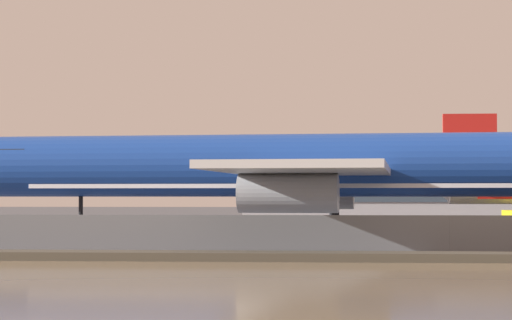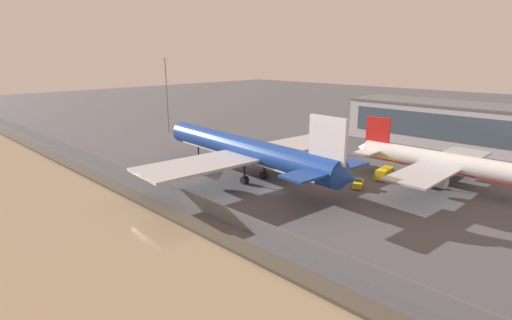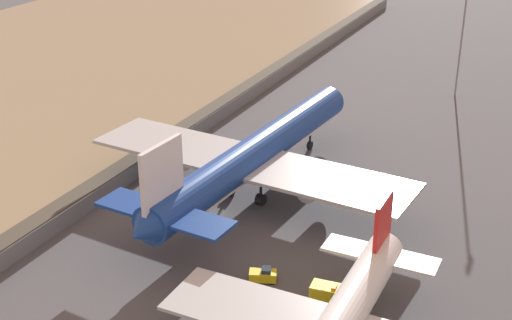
{
  "view_description": "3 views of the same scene",
  "coord_description": "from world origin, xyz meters",
  "px_view_note": "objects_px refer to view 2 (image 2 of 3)",
  "views": [
    {
      "loc": [
        -7.4,
        -78.34,
        3.76
      ],
      "look_at": [
        -13.3,
        1.35,
        6.62
      ],
      "focal_mm": 70.0,
      "sensor_mm": 36.0,
      "label": 1
    },
    {
      "loc": [
        48.82,
        -53.56,
        25.35
      ],
      "look_at": [
        -8.4,
        3.68,
        3.88
      ],
      "focal_mm": 28.0,
      "sensor_mm": 36.0,
      "label": 2
    },
    {
      "loc": [
        74.31,
        42.91,
        47.56
      ],
      "look_at": [
        -9.41,
        2.52,
        5.43
      ],
      "focal_mm": 50.0,
      "sensor_mm": 36.0,
      "label": 3
    }
  ],
  "objects_px": {
    "apron_light_mast_apron_west": "(167,91)",
    "ops_van": "(384,173)",
    "cargo_jet_blue": "(246,151)",
    "baggage_tug": "(358,184)",
    "passenger_jet_white_red": "(449,164)"
  },
  "relations": [
    {
      "from": "apron_light_mast_apron_west",
      "to": "ops_van",
      "type": "bearing_deg",
      "value": 1.62
    },
    {
      "from": "ops_van",
      "to": "apron_light_mast_apron_west",
      "type": "relative_size",
      "value": 0.22
    },
    {
      "from": "ops_van",
      "to": "cargo_jet_blue",
      "type": "bearing_deg",
      "value": -136.49
    },
    {
      "from": "cargo_jet_blue",
      "to": "ops_van",
      "type": "height_order",
      "value": "cargo_jet_blue"
    },
    {
      "from": "apron_light_mast_apron_west",
      "to": "baggage_tug",
      "type": "bearing_deg",
      "value": -5.0
    },
    {
      "from": "cargo_jet_blue",
      "to": "baggage_tug",
      "type": "height_order",
      "value": "cargo_jet_blue"
    },
    {
      "from": "cargo_jet_blue",
      "to": "passenger_jet_white_red",
      "type": "bearing_deg",
      "value": 36.41
    },
    {
      "from": "apron_light_mast_apron_west",
      "to": "passenger_jet_white_red",
      "type": "bearing_deg",
      "value": 3.91
    },
    {
      "from": "baggage_tug",
      "to": "ops_van",
      "type": "bearing_deg",
      "value": 84.81
    },
    {
      "from": "ops_van",
      "to": "apron_light_mast_apron_west",
      "type": "xyz_separation_m",
      "value": [
        -77.66,
        -2.19,
        12.19
      ]
    },
    {
      "from": "cargo_jet_blue",
      "to": "ops_van",
      "type": "bearing_deg",
      "value": 43.51
    },
    {
      "from": "cargo_jet_blue",
      "to": "ops_van",
      "type": "relative_size",
      "value": 10.53
    },
    {
      "from": "baggage_tug",
      "to": "apron_light_mast_apron_west",
      "type": "relative_size",
      "value": 0.15
    },
    {
      "from": "cargo_jet_blue",
      "to": "baggage_tug",
      "type": "relative_size",
      "value": 15.88
    },
    {
      "from": "apron_light_mast_apron_west",
      "to": "cargo_jet_blue",
      "type": "bearing_deg",
      "value": -17.37
    }
  ]
}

